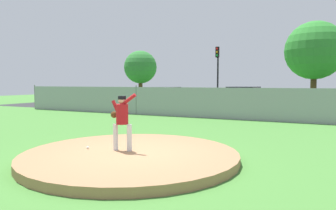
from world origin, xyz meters
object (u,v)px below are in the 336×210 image
parked_car_silver (244,100)px  parked_car_white (166,98)px  parked_car_navy (206,100)px  baseball (88,148)px  pitcher_youth (122,117)px  traffic_light_near (218,66)px  traffic_cone_orange (273,108)px

parked_car_silver → parked_car_white: bearing=173.0°
parked_car_navy → baseball: bearing=-83.0°
pitcher_youth → parked_car_white: pitcher_youth is taller
pitcher_youth → traffic_light_near: 19.30m
pitcher_youth → baseball: (-0.96, -0.25, -0.86)m
parked_car_white → baseball: bearing=-71.3°
pitcher_youth → parked_car_silver: size_ratio=0.33×
parked_car_silver → pitcher_youth: bearing=-90.4°
parked_car_silver → traffic_cone_orange: size_ratio=8.42×
parked_car_silver → traffic_cone_orange: 2.51m
pitcher_youth → baseball: bearing=-165.6°
baseball → parked_car_white: (-5.15, 15.19, 0.54)m
pitcher_youth → parked_car_silver: bearing=89.6°
pitcher_youth → traffic_cone_orange: size_ratio=2.78×
baseball → parked_car_navy: 15.30m
parked_car_silver → traffic_light_near: traffic_light_near is taller
baseball → parked_car_navy: (-1.86, 15.18, 0.51)m
pitcher_youth → traffic_light_near: traffic_light_near is taller
baseball → parked_car_navy: bearing=97.0°
pitcher_youth → traffic_light_near: (-3.19, 18.89, 2.33)m
parked_car_white → traffic_cone_orange: (7.88, 1.02, -0.53)m
pitcher_youth → parked_car_silver: parked_car_silver is taller
baseball → traffic_cone_orange: 16.43m
pitcher_youth → parked_car_navy: (-2.82, 14.93, -0.34)m
baseball → traffic_cone_orange: bearing=80.4°
baseball → parked_car_silver: 14.47m
baseball → parked_car_navy: parked_car_navy is taller
baseball → parked_car_silver: bearing=85.8°
parked_car_white → traffic_cone_orange: bearing=7.4°
parked_car_silver → parked_car_white: (-6.21, 0.77, -0.05)m
parked_car_silver → traffic_cone_orange: (1.67, 1.79, -0.58)m
pitcher_youth → parked_car_navy: 15.20m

